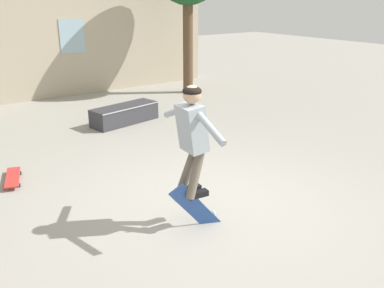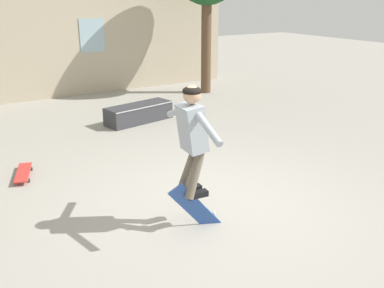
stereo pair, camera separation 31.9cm
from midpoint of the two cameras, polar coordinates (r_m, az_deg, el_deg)
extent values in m
plane|color=#A39E93|center=(5.89, 4.11, -8.13)|extent=(40.00, 40.00, 0.00)
cube|color=#B7A88E|center=(12.30, -17.70, 14.47)|extent=(10.67, 0.40, 3.69)
cube|color=#99B7C6|center=(12.43, -12.44, 13.96)|extent=(0.70, 0.02, 0.90)
cylinder|color=brown|center=(12.35, 2.66, 12.89)|extent=(0.28, 0.28, 2.63)
cube|color=#38383D|center=(9.61, -6.15, 4.11)|extent=(1.61, 0.81, 0.40)
cube|color=#B7B7BC|center=(9.37, -5.22, 4.90)|extent=(1.51, 0.33, 0.02)
cube|color=#9EA8B2|center=(4.93, 1.86, 2.13)|extent=(0.32, 0.37, 0.57)
sphere|color=tan|center=(4.83, 1.91, 6.62)|extent=(0.23, 0.23, 0.21)
ellipsoid|color=black|center=(4.82, 1.91, 7.04)|extent=(0.24, 0.24, 0.12)
cylinder|color=#6B6051|center=(5.18, 1.35, -3.28)|extent=(0.31, 0.20, 0.63)
cube|color=black|center=(5.31, 1.62, -6.02)|extent=(0.27, 0.12, 0.07)
cylinder|color=#6B6051|center=(5.05, 2.24, -3.95)|extent=(0.31, 0.16, 0.63)
cube|color=black|center=(5.18, 2.50, -6.74)|extent=(0.27, 0.12, 0.07)
cylinder|color=#9EA8B2|center=(5.23, -0.12, 4.38)|extent=(0.13, 0.56, 0.28)
cylinder|color=#9EA8B2|center=(4.58, 4.14, 2.11)|extent=(0.13, 0.56, 0.28)
cube|color=#2D519E|center=(5.28, 2.21, -8.62)|extent=(0.66, 0.22, 0.76)
cylinder|color=silver|center=(5.43, 4.68, -9.18)|extent=(0.07, 0.06, 0.06)
cylinder|color=silver|center=(5.49, 2.76, -10.50)|extent=(0.07, 0.06, 0.06)
cylinder|color=silver|center=(5.14, 1.47, -6.00)|extent=(0.07, 0.06, 0.06)
cylinder|color=silver|center=(5.20, -0.53, -7.42)|extent=(0.07, 0.06, 0.06)
cube|color=red|center=(7.16, -20.42, -3.58)|extent=(0.42, 0.81, 0.02)
cylinder|color=black|center=(6.94, -19.66, -4.61)|extent=(0.03, 0.06, 0.05)
cylinder|color=black|center=(6.97, -21.40, -4.75)|extent=(0.03, 0.06, 0.05)
cylinder|color=black|center=(7.39, -19.42, -3.12)|extent=(0.03, 0.06, 0.05)
cylinder|color=black|center=(7.41, -21.06, -3.25)|extent=(0.03, 0.06, 0.05)
camera|label=1|loc=(0.16, -88.17, 0.65)|focal=40.00mm
camera|label=2|loc=(0.16, 91.83, -0.65)|focal=40.00mm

